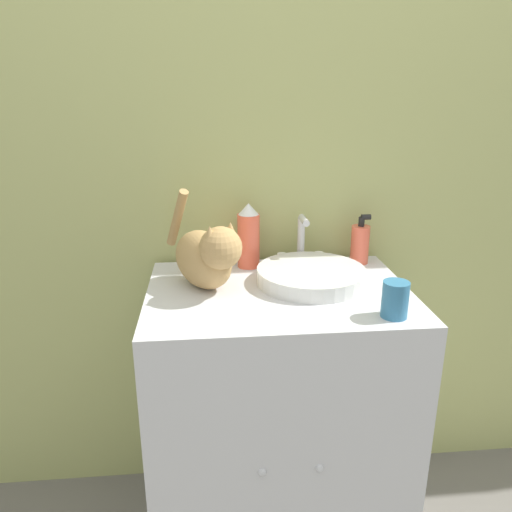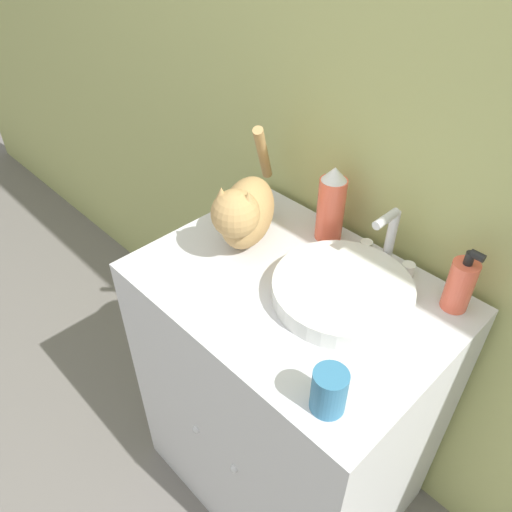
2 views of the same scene
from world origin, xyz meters
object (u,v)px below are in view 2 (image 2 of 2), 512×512
spray_bottle (331,205)px  soap_bottle (460,284)px  cup (329,391)px  cat (245,211)px

spray_bottle → soap_bottle: bearing=0.1°
soap_bottle → spray_bottle: 0.37m
cup → cat: bearing=153.6°
spray_bottle → cup: 0.54m
cat → spray_bottle: 0.22m
cat → soap_bottle: (0.50, 0.18, -0.03)m
soap_bottle → spray_bottle: (-0.37, -0.00, 0.04)m
cat → soap_bottle: cat is taller
spray_bottle → cup: (0.34, -0.41, -0.05)m
cup → soap_bottle: bearing=85.6°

